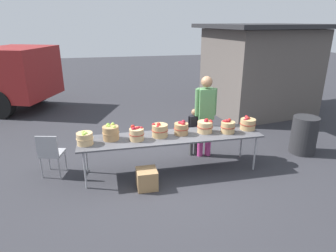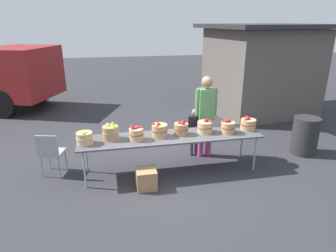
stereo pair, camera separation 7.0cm
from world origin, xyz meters
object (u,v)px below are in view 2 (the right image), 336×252
apple_basket_red_2 (181,128)px  apple_basket_red_3 (205,127)px  market_table (171,138)px  apple_basket_green_1 (111,132)px  trash_barrel (305,136)px  produce_crate (146,179)px  vendor_adult (206,111)px  apple_basket_red_0 (136,133)px  apple_basket_red_1 (159,130)px  apple_basket_green_0 (85,138)px  folding_chair (51,151)px  apple_basket_red_4 (228,127)px  child_customer (194,128)px  apple_basket_red_5 (248,124)px

apple_basket_red_2 → apple_basket_red_3: apple_basket_red_3 is taller
market_table → apple_basket_green_1: (-1.13, 0.08, 0.17)m
apple_basket_red_3 → trash_barrel: apple_basket_red_3 is taller
apple_basket_red_3 → produce_crate: (-1.26, -0.58, -0.69)m
apple_basket_red_2 → vendor_adult: (0.66, 0.50, 0.16)m
market_table → apple_basket_red_0: 0.69m
market_table → produce_crate: (-0.57, -0.52, -0.54)m
apple_basket_red_1 → apple_basket_red_0: bearing=-169.8°
trash_barrel → vendor_adult: bearing=171.5°
apple_basket_green_0 → folding_chair: size_ratio=0.36×
apple_basket_red_4 → child_customer: 0.86m
market_table → vendor_adult: size_ratio=1.97×
apple_basket_red_0 → apple_basket_red_2: 0.89m
apple_basket_red_4 → child_customer: bearing=124.9°
apple_basket_red_3 → apple_basket_red_5: 0.90m
apple_basket_green_1 → child_customer: (1.79, 0.55, -0.26)m
apple_basket_green_1 → apple_basket_red_0: bearing=-15.2°
market_table → apple_basket_red_2: apple_basket_red_2 is taller
apple_basket_red_4 → produce_crate: (-1.69, -0.47, -0.70)m
apple_basket_green_0 → apple_basket_red_0: size_ratio=1.07×
apple_basket_red_1 → apple_basket_green_1: bearing=177.2°
apple_basket_green_1 → apple_basket_red_3: 1.83m
apple_basket_red_1 → trash_barrel: (3.32, 0.19, -0.46)m
apple_basket_green_1 → child_customer: child_customer is taller
market_table → apple_basket_red_2: (0.21, 0.06, 0.16)m
apple_basket_red_5 → apple_basket_red_1: bearing=-179.5°
apple_basket_red_2 → folding_chair: apple_basket_red_2 is taller
apple_basket_green_0 → apple_basket_red_1: size_ratio=0.97×
apple_basket_green_0 → folding_chair: apple_basket_green_0 is taller
market_table → apple_basket_red_0: bearing=-175.7°
apple_basket_red_5 → apple_basket_red_4: bearing=-168.7°
apple_basket_red_4 → trash_barrel: apple_basket_red_4 is taller
apple_basket_red_4 → produce_crate: bearing=-164.6°
apple_basket_green_0 → apple_basket_red_3: size_ratio=0.97×
vendor_adult → child_customer: vendor_adult is taller
apple_basket_red_5 → folding_chair: 3.90m
apple_basket_red_2 → apple_basket_red_3: (0.49, 0.01, -0.01)m
apple_basket_red_2 → apple_basket_red_4: apple_basket_red_2 is taller
produce_crate → apple_basket_red_2: bearing=36.3°
apple_basket_green_0 → apple_basket_red_1: (1.37, 0.09, 0.01)m
market_table → vendor_adult: bearing=32.5°
apple_basket_red_2 → child_customer: 0.77m
apple_basket_red_1 → apple_basket_red_2: size_ratio=1.09×
produce_crate → apple_basket_red_3: bearing=24.5°
apple_basket_red_5 → vendor_adult: (-0.73, 0.51, 0.18)m
vendor_adult → child_customer: bearing=-17.2°
apple_basket_red_0 → vendor_adult: bearing=21.4°
apple_basket_green_0 → apple_basket_green_1: bearing=15.8°
apple_basket_red_1 → apple_basket_green_0: bearing=-176.4°
apple_basket_green_1 → vendor_adult: vendor_adult is taller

